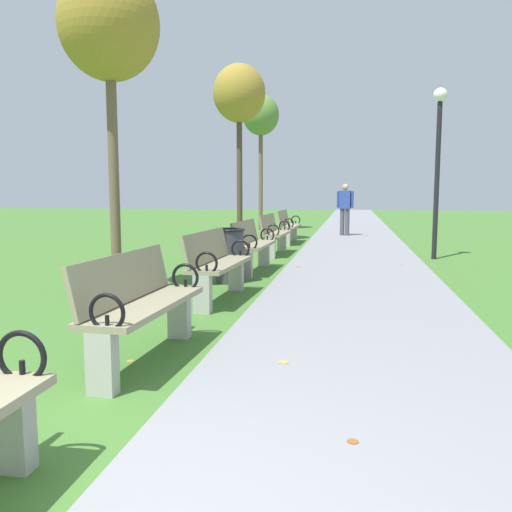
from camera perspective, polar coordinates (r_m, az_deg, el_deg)
name	(u,v)px	position (r m, az deg, el deg)	size (l,w,h in m)	color
paved_walkway	(355,230)	(19.56, 10.49, 2.72)	(2.60, 44.00, 0.02)	gray
park_bench_2	(140,304)	(4.49, -12.28, -5.03)	(0.54, 1.62, 0.90)	gray
park_bench_3	(217,263)	(6.87, -4.20, -0.78)	(0.55, 1.62, 0.90)	gray
park_bench_4	(253,244)	(9.31, -0.36, 1.26)	(0.52, 1.61, 0.90)	gray
park_bench_5	(274,233)	(11.89, 1.96, 2.49)	(0.52, 1.61, 0.90)	gray
park_bench_6	(288,226)	(14.49, 3.46, 3.27)	(0.50, 1.61, 0.90)	gray
tree_1	(109,28)	(7.83, -15.43, 22.46)	(1.32, 1.32, 4.31)	brown
tree_2	(239,95)	(15.08, -1.81, 16.79)	(1.42, 1.42, 4.83)	#4C3D2D
tree_3	(261,117)	(19.73, 0.51, 14.65)	(1.31, 1.31, 4.85)	brown
pedestrian_walking	(345,207)	(17.07, 9.50, 5.23)	(0.52, 0.27, 1.62)	#4C4C56
trash_bin	(230,255)	(8.22, -2.85, 0.07)	(0.48, 0.48, 0.84)	#38383D
lamp_post	(438,147)	(11.69, 18.92, 10.99)	(0.28, 0.28, 3.48)	black
scattered_leaves	(243,291)	(7.51, -1.43, -3.77)	(4.30, 16.90, 0.02)	#AD6B23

